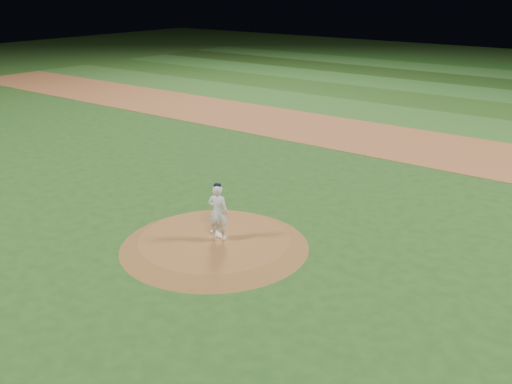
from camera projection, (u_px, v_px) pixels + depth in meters
name	position (u px, v px, depth m)	size (l,w,h in m)	color
ground	(215.00, 246.00, 16.68)	(120.00, 120.00, 0.00)	#254E19
infield_dirt_band	(408.00, 144.00, 27.13)	(70.00, 6.00, 0.02)	#9D5A30
outfield_stripe_0	(449.00, 123.00, 31.24)	(70.00, 5.00, 0.02)	#326424
outfield_stripe_1	(477.00, 108.00, 34.97)	(70.00, 5.00, 0.02)	#264E19
outfield_stripe_2	(501.00, 95.00, 38.70)	(70.00, 5.00, 0.02)	#2F6625
pitchers_mound	(215.00, 242.00, 16.63)	(5.50, 5.50, 0.25)	brown
pitching_rubber	(218.00, 234.00, 16.81)	(0.67, 0.17, 0.03)	silver
rosin_bag	(212.00, 215.00, 18.17)	(0.12, 0.12, 0.07)	silver
pitcher_on_mound	(218.00, 212.00, 16.24)	(0.70, 0.56, 1.73)	white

